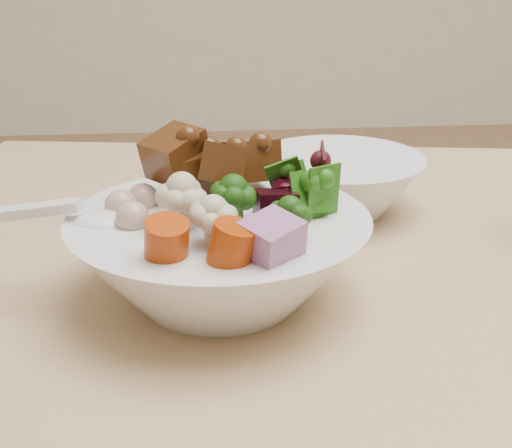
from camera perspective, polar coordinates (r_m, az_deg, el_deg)
name	(u,v)px	position (r m, az deg, el deg)	size (l,w,h in m)	color
food_bowl	(222,251)	(0.55, -2.77, -2.15)	(0.23, 0.23, 0.12)	white
soup_spoon	(82,220)	(0.54, -13.73, 0.34)	(0.13, 0.05, 0.03)	white
side_bowl	(339,184)	(0.73, 6.62, 3.21)	(0.17, 0.17, 0.06)	white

